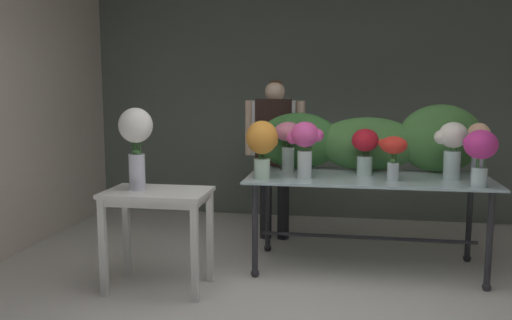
{
  "coord_description": "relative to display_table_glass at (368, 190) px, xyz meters",
  "views": [
    {
      "loc": [
        0.27,
        -3.02,
        1.57
      ],
      "look_at": [
        -0.45,
        1.16,
        0.98
      ],
      "focal_mm": 37.93,
      "sensor_mm": 36.0,
      "label": 1
    }
  ],
  "objects": [
    {
      "name": "vase_scarlet_dahlias",
      "position": [
        0.19,
        -0.17,
        0.36
      ],
      "size": [
        0.23,
        0.21,
        0.36
      ],
      "color": "silver",
      "rests_on": "display_table_glass"
    },
    {
      "name": "foliage_backdrop",
      "position": [
        0.06,
        0.33,
        0.38
      ],
      "size": [
        1.98,
        0.31,
        0.6
      ],
      "color": "#387033",
      "rests_on": "display_table_glass"
    },
    {
      "name": "vase_crimson_ranunculus",
      "position": [
        -0.03,
        0.07,
        0.35
      ],
      "size": [
        0.23,
        0.22,
        0.4
      ],
      "color": "silver",
      "rests_on": "display_table_glass"
    },
    {
      "name": "wall_back",
      "position": [
        -0.44,
        1.87,
        0.66
      ],
      "size": [
        5.67,
        0.12,
        2.69
      ],
      "primitive_type": "cube",
      "color": "slate",
      "rests_on": "ground"
    },
    {
      "name": "vase_sunset_anemones",
      "position": [
        -0.86,
        -0.24,
        0.41
      ],
      "size": [
        0.26,
        0.26,
        0.48
      ],
      "color": "silver",
      "rests_on": "display_table_glass"
    },
    {
      "name": "vase_magenta_carnations",
      "position": [
        0.81,
        -0.33,
        0.4
      ],
      "size": [
        0.25,
        0.25,
        0.43
      ],
      "color": "silver",
      "rests_on": "display_table_glass"
    },
    {
      "name": "vase_ivory_hydrangea",
      "position": [
        0.65,
        -0.05,
        0.4
      ],
      "size": [
        0.26,
        0.23,
        0.47
      ],
      "color": "silver",
      "rests_on": "display_table_glass"
    },
    {
      "name": "vase_peach_snapdragons",
      "position": [
        0.89,
        0.1,
        0.4
      ],
      "size": [
        0.2,
        0.19,
        0.46
      ],
      "color": "silver",
      "rests_on": "display_table_glass"
    },
    {
      "name": "display_table_glass",
      "position": [
        0.0,
        0.0,
        0.0
      ],
      "size": [
        2.01,
        0.91,
        0.81
      ],
      "color": "silver",
      "rests_on": "ground"
    },
    {
      "name": "vase_white_roses_tall",
      "position": [
        -1.75,
        -0.73,
        0.48
      ],
      "size": [
        0.26,
        0.26,
        0.63
      ],
      "color": "silver",
      "rests_on": "side_table_white"
    },
    {
      "name": "florist",
      "position": [
        -0.9,
        0.79,
        0.31
      ],
      "size": [
        0.61,
        0.24,
        1.61
      ],
      "color": "#232328",
      "rests_on": "ground"
    },
    {
      "name": "vase_rosy_freesia",
      "position": [
        -0.69,
        0.14,
        0.41
      ],
      "size": [
        0.25,
        0.25,
        0.44
      ],
      "color": "silver",
      "rests_on": "display_table_glass"
    },
    {
      "name": "ground_plane",
      "position": [
        -0.44,
        0.16,
        -0.69
      ],
      "size": [
        7.52,
        7.52,
        0.0
      ],
      "primitive_type": "plane",
      "color": "silver"
    },
    {
      "name": "vase_fuchsia_peonies",
      "position": [
        -0.52,
        -0.16,
        0.41
      ],
      "size": [
        0.31,
        0.23,
        0.47
      ],
      "color": "silver",
      "rests_on": "display_table_glass"
    },
    {
      "name": "wall_left",
      "position": [
        -3.28,
        0.16,
        0.66
      ],
      "size": [
        0.12,
        3.54,
        2.69
      ],
      "primitive_type": "cube",
      "color": "beige",
      "rests_on": "ground"
    },
    {
      "name": "side_table_white",
      "position": [
        -1.59,
        -0.73,
        -0.03
      ],
      "size": [
        0.78,
        0.52,
        0.77
      ],
      "color": "white",
      "rests_on": "ground"
    }
  ]
}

